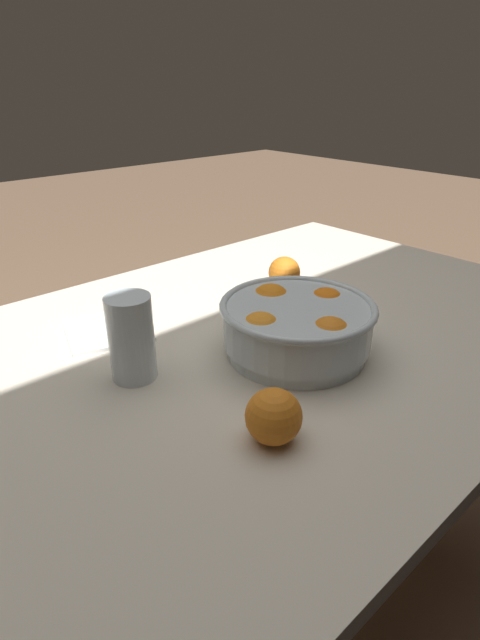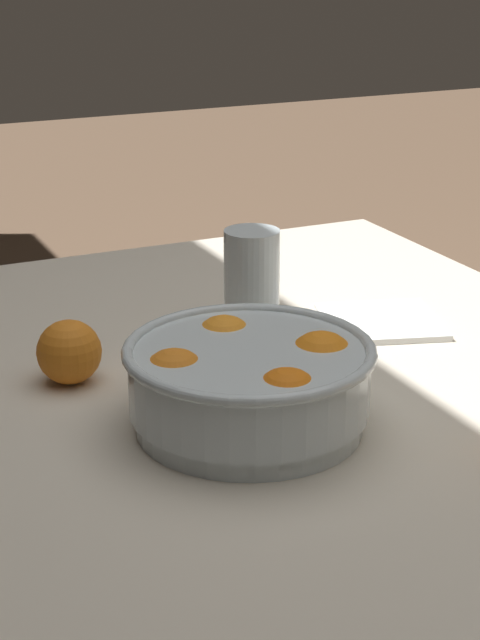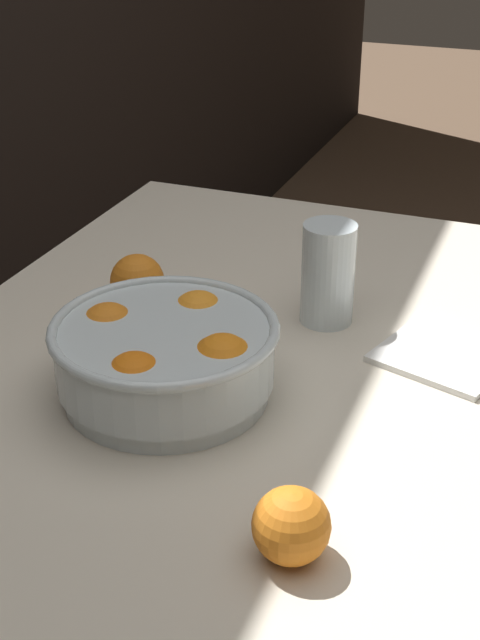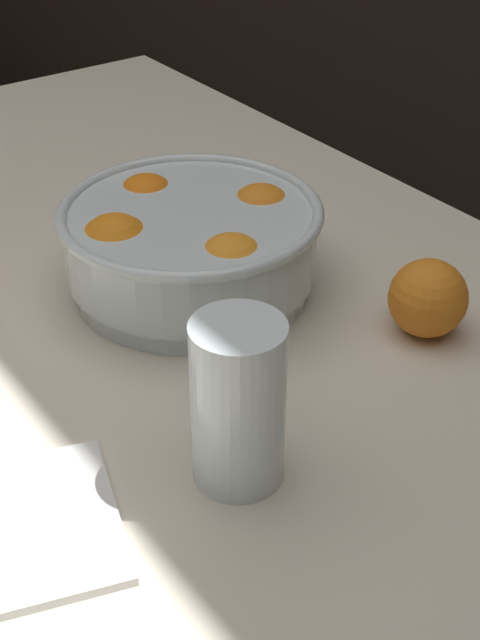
# 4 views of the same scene
# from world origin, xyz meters

# --- Properties ---
(dining_table) EXTENTS (1.33, 0.88, 0.74)m
(dining_table) POSITION_xyz_m (0.00, 0.00, 0.66)
(dining_table) COLOR beige
(dining_table) RESTS_ON ground_plane
(fruit_bowl) EXTENTS (0.26, 0.26, 0.10)m
(fruit_bowl) POSITION_xyz_m (0.01, 0.09, 0.79)
(fruit_bowl) COLOR silver
(fruit_bowl) RESTS_ON dining_table
(juice_glass) EXTENTS (0.07, 0.07, 0.13)m
(juice_glass) POSITION_xyz_m (0.25, -0.02, 0.80)
(juice_glass) COLOR #F4A314
(juice_glass) RESTS_ON dining_table
(orange_loose_front) EXTENTS (0.07, 0.07, 0.07)m
(orange_loose_front) POSITION_xyz_m (0.20, 0.23, 0.77)
(orange_loose_front) COLOR orange
(orange_loose_front) RESTS_ON dining_table
(napkin) EXTENTS (0.18, 0.18, 0.01)m
(napkin) POSITION_xyz_m (0.21, -0.19, 0.74)
(napkin) COLOR white
(napkin) RESTS_ON dining_table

